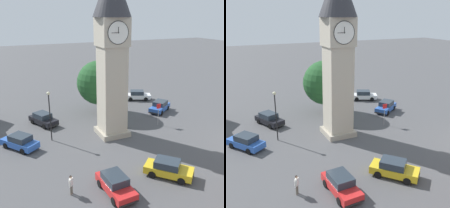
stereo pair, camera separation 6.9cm
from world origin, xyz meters
The scene contains 12 objects.
ground_plane centered at (0.00, 0.00, 0.00)m, with size 200.00×200.00×0.00m, color #4C4C4F.
clock_tower centered at (0.00, 0.00, 10.83)m, with size 4.03×4.03×18.60m.
car_blue_kerb centered at (10.24, -0.69, 0.76)m, with size 3.81×4.32×1.53m.
car_silver_kerb centered at (6.82, -6.14, 0.76)m, with size 3.27×4.45×1.53m.
car_red_corner centered at (-0.88, 9.90, 0.76)m, with size 4.04×4.18×1.53m.
car_white_side centered at (4.23, 10.06, 0.76)m, with size 1.99×4.22×1.53m.
car_black_far centered at (-9.24, -10.31, 0.76)m, with size 4.45×3.26×1.53m.
car_green_alley centered at (-9.41, -4.13, 0.76)m, with size 4.36×3.72×1.53m.
pedestrian centered at (7.47, 8.86, 1.01)m, with size 0.40×0.44×1.69m.
tree centered at (-1.26, -7.24, 4.40)m, with size 6.06×6.06×7.43m.
lamp_post centered at (6.83, -1.21, 3.71)m, with size 0.36×0.36×5.64m.
road_sign centered at (-6.41, -0.05, 1.90)m, with size 0.60×0.07×2.80m.
Camera 1 is at (11.84, 26.29, 13.46)m, focal length 43.08 mm.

